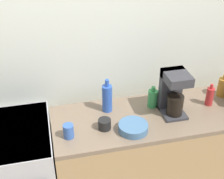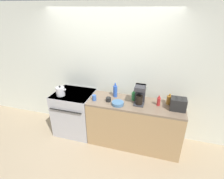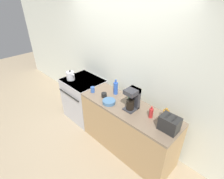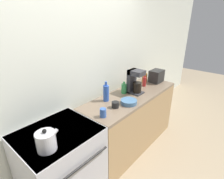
{
  "view_description": "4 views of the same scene",
  "coord_description": "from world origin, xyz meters",
  "px_view_note": "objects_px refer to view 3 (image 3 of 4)",
  "views": [
    {
      "loc": [
        -0.23,
        -1.53,
        2.36
      ],
      "look_at": [
        0.22,
        0.37,
        1.15
      ],
      "focal_mm": 50.0,
      "sensor_mm": 36.0,
      "label": 1
    },
    {
      "loc": [
        0.98,
        -2.46,
        2.5
      ],
      "look_at": [
        0.17,
        0.32,
        1.12
      ],
      "focal_mm": 28.0,
      "sensor_mm": 36.0,
      "label": 2
    },
    {
      "loc": [
        2.03,
        -1.49,
        2.58
      ],
      "look_at": [
        0.2,
        0.34,
        1.05
      ],
      "focal_mm": 28.0,
      "sensor_mm": 36.0,
      "label": 3
    },
    {
      "loc": [
        -1.39,
        -1.02,
        1.98
      ],
      "look_at": [
        0.23,
        0.36,
        1.1
      ],
      "focal_mm": 28.0,
      "sensor_mm": 36.0,
      "label": 4
    }
  ],
  "objects_px": {
    "cup_black": "(104,95)",
    "cup_blue": "(93,90)",
    "bottle_red": "(151,113)",
    "bowl": "(109,102)",
    "stove": "(84,98)",
    "bottle_green": "(130,99)",
    "kettle": "(70,76)",
    "bottle_blue": "(116,88)",
    "toaster": "(169,124)",
    "bottle_amber": "(166,115)",
    "coffee_maker": "(133,99)"
  },
  "relations": [
    {
      "from": "toaster",
      "to": "bottle_green",
      "type": "bearing_deg",
      "value": 170.34
    },
    {
      "from": "cup_black",
      "to": "cup_blue",
      "type": "bearing_deg",
      "value": -172.21
    },
    {
      "from": "toaster",
      "to": "bottle_red",
      "type": "distance_m",
      "value": 0.32
    },
    {
      "from": "bottle_red",
      "to": "bowl",
      "type": "distance_m",
      "value": 0.72
    },
    {
      "from": "bottle_blue",
      "to": "bottle_red",
      "type": "xyz_separation_m",
      "value": [
        0.82,
        -0.11,
        -0.04
      ]
    },
    {
      "from": "coffee_maker",
      "to": "bottle_green",
      "type": "bearing_deg",
      "value": 139.67
    },
    {
      "from": "toaster",
      "to": "cup_blue",
      "type": "height_order",
      "value": "toaster"
    },
    {
      "from": "bowl",
      "to": "stove",
      "type": "bearing_deg",
      "value": 168.97
    },
    {
      "from": "bottle_amber",
      "to": "stove",
      "type": "bearing_deg",
      "value": -177.19
    },
    {
      "from": "cup_blue",
      "to": "bottle_amber",
      "type": "bearing_deg",
      "value": 10.51
    },
    {
      "from": "kettle",
      "to": "bottle_blue",
      "type": "distance_m",
      "value": 1.07
    },
    {
      "from": "cup_blue",
      "to": "cup_black",
      "type": "relative_size",
      "value": 1.11
    },
    {
      "from": "stove",
      "to": "cup_black",
      "type": "relative_size",
      "value": 9.76
    },
    {
      "from": "bottle_blue",
      "to": "cup_blue",
      "type": "height_order",
      "value": "bottle_blue"
    },
    {
      "from": "bottle_green",
      "to": "cup_black",
      "type": "bearing_deg",
      "value": -156.34
    },
    {
      "from": "bottle_green",
      "to": "cup_blue",
      "type": "height_order",
      "value": "bottle_green"
    },
    {
      "from": "bottle_red",
      "to": "bowl",
      "type": "height_order",
      "value": "bottle_red"
    },
    {
      "from": "stove",
      "to": "cup_black",
      "type": "xyz_separation_m",
      "value": [
        0.78,
        -0.12,
        0.49
      ]
    },
    {
      "from": "bottle_green",
      "to": "cup_blue",
      "type": "distance_m",
      "value": 0.73
    },
    {
      "from": "toaster",
      "to": "coffee_maker",
      "type": "height_order",
      "value": "coffee_maker"
    },
    {
      "from": "toaster",
      "to": "bowl",
      "type": "xyz_separation_m",
      "value": [
        -1.01,
        -0.13,
        -0.08
      ]
    },
    {
      "from": "stove",
      "to": "coffee_maker",
      "type": "bearing_deg",
      "value": -1.47
    },
    {
      "from": "bottle_green",
      "to": "bottle_blue",
      "type": "relative_size",
      "value": 0.65
    },
    {
      "from": "toaster",
      "to": "bottle_blue",
      "type": "xyz_separation_m",
      "value": [
        -1.14,
        0.16,
        0.01
      ]
    },
    {
      "from": "kettle",
      "to": "bottle_amber",
      "type": "bearing_deg",
      "value": 6.88
    },
    {
      "from": "kettle",
      "to": "cup_black",
      "type": "height_order",
      "value": "kettle"
    },
    {
      "from": "toaster",
      "to": "coffee_maker",
      "type": "bearing_deg",
      "value": 177.57
    },
    {
      "from": "bottle_green",
      "to": "coffee_maker",
      "type": "bearing_deg",
      "value": -40.33
    },
    {
      "from": "bottle_red",
      "to": "cup_blue",
      "type": "xyz_separation_m",
      "value": [
        -1.15,
        -0.15,
        -0.03
      ]
    },
    {
      "from": "toaster",
      "to": "bottle_amber",
      "type": "height_order",
      "value": "toaster"
    },
    {
      "from": "bottle_red",
      "to": "bowl",
      "type": "bearing_deg",
      "value": -165.41
    },
    {
      "from": "toaster",
      "to": "bowl",
      "type": "height_order",
      "value": "toaster"
    },
    {
      "from": "stove",
      "to": "bottle_red",
      "type": "relative_size",
      "value": 4.84
    },
    {
      "from": "stove",
      "to": "cup_black",
      "type": "height_order",
      "value": "cup_black"
    },
    {
      "from": "coffee_maker",
      "to": "cup_blue",
      "type": "bearing_deg",
      "value": -171.56
    },
    {
      "from": "bottle_amber",
      "to": "bottle_green",
      "type": "xyz_separation_m",
      "value": [
        -0.63,
        -0.02,
        -0.01
      ]
    },
    {
      "from": "toaster",
      "to": "bottle_red",
      "type": "height_order",
      "value": "toaster"
    },
    {
      "from": "bottle_blue",
      "to": "kettle",
      "type": "bearing_deg",
      "value": -166.25
    },
    {
      "from": "coffee_maker",
      "to": "bottle_green",
      "type": "relative_size",
      "value": 1.96
    },
    {
      "from": "coffee_maker",
      "to": "cup_black",
      "type": "height_order",
      "value": "coffee_maker"
    },
    {
      "from": "coffee_maker",
      "to": "bottle_amber",
      "type": "relative_size",
      "value": 1.8
    },
    {
      "from": "bottle_green",
      "to": "bottle_red",
      "type": "height_order",
      "value": "bottle_red"
    },
    {
      "from": "stove",
      "to": "bottle_green",
      "type": "bearing_deg",
      "value": 3.29
    },
    {
      "from": "stove",
      "to": "toaster",
      "type": "bearing_deg",
      "value": -1.78
    },
    {
      "from": "bottle_amber",
      "to": "bottle_blue",
      "type": "relative_size",
      "value": 0.71
    },
    {
      "from": "toaster",
      "to": "bottle_red",
      "type": "relative_size",
      "value": 1.34
    },
    {
      "from": "bottle_green",
      "to": "bowl",
      "type": "relative_size",
      "value": 0.85
    },
    {
      "from": "stove",
      "to": "kettle",
      "type": "distance_m",
      "value": 0.59
    },
    {
      "from": "coffee_maker",
      "to": "cup_black",
      "type": "xyz_separation_m",
      "value": [
        -0.55,
        -0.09,
        -0.15
      ]
    },
    {
      "from": "bottle_amber",
      "to": "bottle_green",
      "type": "distance_m",
      "value": 0.63
    }
  ]
}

